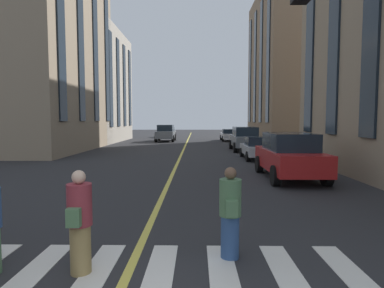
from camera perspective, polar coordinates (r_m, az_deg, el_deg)
lane_centre_line at (r=22.53m, az=-1.92°, el=-1.90°), size 80.00×0.16×0.01m
crosswalk_marking at (r=5.49m, az=-11.46°, el=-21.80°), size 2.40×7.45×0.01m
car_grey_parked_a at (r=37.11m, az=-4.67°, el=1.98°), size 4.70×2.14×1.88m
car_white_far at (r=38.04m, az=6.60°, el=1.62°), size 4.40×1.95×1.37m
car_silver_oncoming at (r=20.38m, az=11.64°, el=-0.67°), size 3.90×1.89×1.40m
car_grey_parked_b at (r=25.89m, az=9.32°, el=0.98°), size 4.70×2.14×1.88m
car_red_mid at (r=13.90m, az=16.79°, el=-1.90°), size 4.70×2.14×1.88m
car_silver_trailing at (r=46.23m, az=-4.15°, el=2.10°), size 4.40×1.95×1.37m
pedestrian_near at (r=5.45m, az=-19.21°, el=-12.93°), size 0.50×0.38×1.64m
pedestrian_far at (r=5.75m, az=6.75°, el=-12.03°), size 0.50×0.38×1.60m
building_left_near at (r=39.56m, az=-20.16°, el=9.46°), size 12.17×10.95×12.39m
building_left_far at (r=30.25m, az=-29.16°, el=15.07°), size 13.90×12.19×16.75m
building_right_far at (r=36.84m, az=20.87°, el=12.44°), size 13.07×11.92×15.69m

